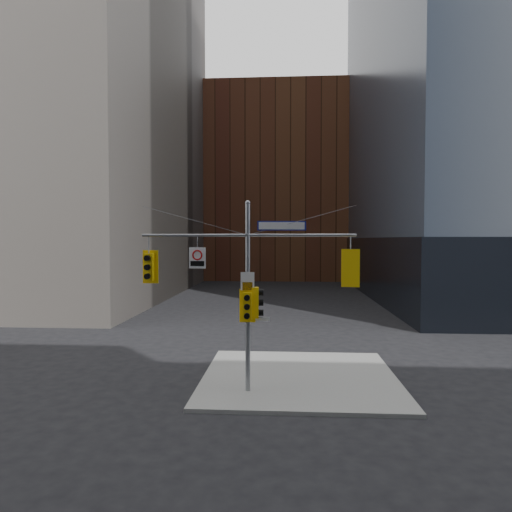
# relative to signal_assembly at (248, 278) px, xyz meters

# --- Properties ---
(ground) EXTENTS (160.00, 160.00, 0.00)m
(ground) POSITION_rel_signal_assembly_xyz_m (0.00, -1.99, -4.42)
(ground) COLOR black
(ground) RESTS_ON ground
(sidewalk_corner) EXTENTS (8.00, 8.00, 0.15)m
(sidewalk_corner) POSITION_rel_signal_assembly_xyz_m (2.00, 2.01, -4.34)
(sidewalk_corner) COLOR gray
(sidewalk_corner) RESTS_ON ground
(brick_midrise) EXTENTS (26.00, 20.00, 28.00)m
(brick_midrise) POSITION_rel_signal_assembly_xyz_m (0.00, 56.01, 9.58)
(brick_midrise) COLOR brown
(brick_midrise) RESTS_ON ground
(signal_assembly) EXTENTS (8.00, 0.80, 7.30)m
(signal_assembly) POSITION_rel_signal_assembly_xyz_m (0.00, 0.00, 0.00)
(signal_assembly) COLOR gray
(signal_assembly) RESTS_ON ground
(traffic_light_west_arm) EXTENTS (0.61, 0.49, 1.27)m
(traffic_light_west_arm) POSITION_rel_signal_assembly_xyz_m (-3.76, 0.01, 0.38)
(traffic_light_west_arm) COLOR yellow
(traffic_light_west_arm) RESTS_ON ground
(traffic_light_east_arm) EXTENTS (0.66, 0.57, 1.39)m
(traffic_light_east_arm) POSITION_rel_signal_assembly_xyz_m (3.79, 0.00, 0.38)
(traffic_light_east_arm) COLOR yellow
(traffic_light_east_arm) RESTS_ON ground
(traffic_light_pole_side) EXTENTS (0.45, 0.39, 1.14)m
(traffic_light_pole_side) POSITION_rel_signal_assembly_xyz_m (0.33, 0.01, -0.94)
(traffic_light_pole_side) COLOR yellow
(traffic_light_pole_side) RESTS_ON ground
(traffic_light_pole_front) EXTENTS (0.59, 0.47, 1.24)m
(traffic_light_pole_front) POSITION_rel_signal_assembly_xyz_m (-0.00, -0.27, -1.03)
(traffic_light_pole_front) COLOR yellow
(traffic_light_pole_front) RESTS_ON ground
(street_sign_blade) EXTENTS (1.81, 0.25, 0.35)m
(street_sign_blade) POSITION_rel_signal_assembly_xyz_m (1.27, 0.00, 1.93)
(street_sign_blade) COLOR navy
(street_sign_blade) RESTS_ON ground
(regulatory_sign_arm) EXTENTS (0.64, 0.11, 0.79)m
(regulatory_sign_arm) POSITION_rel_signal_assembly_xyz_m (-1.90, -0.02, 0.76)
(regulatory_sign_arm) COLOR silver
(regulatory_sign_arm) RESTS_ON ground
(regulatory_sign_pole) EXTENTS (0.51, 0.07, 0.67)m
(regulatory_sign_pole) POSITION_rel_signal_assembly_xyz_m (0.00, -0.12, -0.14)
(regulatory_sign_pole) COLOR silver
(regulatory_sign_pole) RESTS_ON ground
(street_blade_ew) EXTENTS (0.74, 0.03, 0.15)m
(street_blade_ew) POSITION_rel_signal_assembly_xyz_m (0.45, 0.01, -1.56)
(street_blade_ew) COLOR silver
(street_blade_ew) RESTS_ON ground
(street_blade_ns) EXTENTS (0.11, 0.82, 0.16)m
(street_blade_ns) POSITION_rel_signal_assembly_xyz_m (0.00, 0.46, -1.50)
(street_blade_ns) COLOR #145926
(street_blade_ns) RESTS_ON ground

